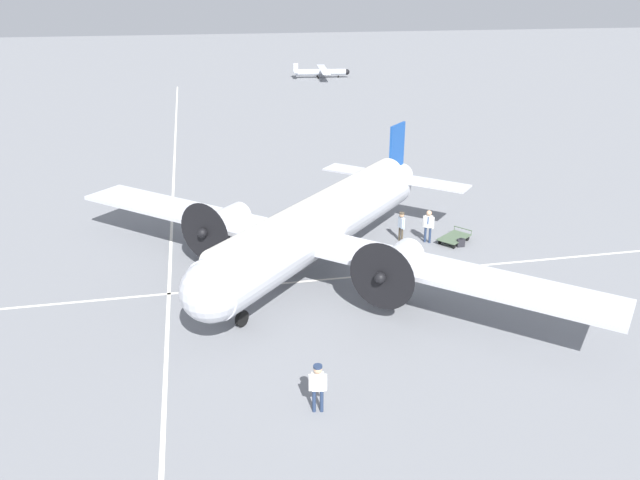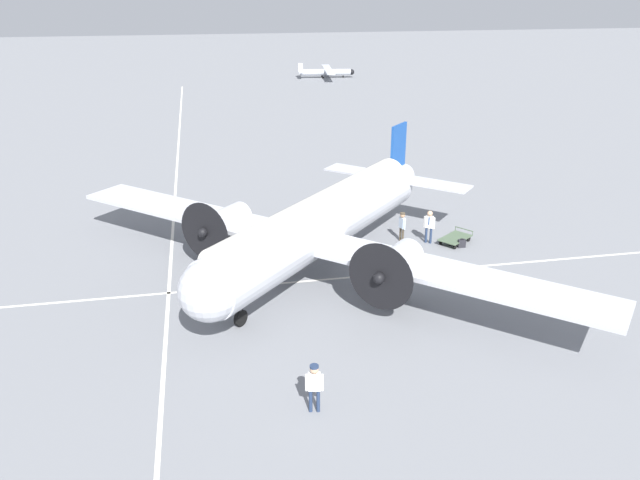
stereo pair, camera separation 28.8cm
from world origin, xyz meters
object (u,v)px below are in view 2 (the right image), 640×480
Objects in this scene: passenger_boarding at (402,224)px; light_aircraft_distant at (327,72)px; suitcase_near_door at (462,243)px; baggage_cart at (455,238)px; ramp_agent at (429,223)px; crew_foreground at (314,383)px; airliner_main at (315,226)px.

light_aircraft_distant is at bearing 155.42° from passenger_boarding.
suitcase_near_door is at bearing 47.48° from passenger_boarding.
suitcase_near_door is 0.66m from baggage_cart.
ramp_agent is 0.84× the size of baggage_cart.
passenger_boarding is at bearing 17.70° from ramp_agent.
ramp_agent is at bearing -89.56° from light_aircraft_distant.
airliner_main is at bearing 89.87° from crew_foreground.
light_aircraft_distant is at bearing -95.11° from suitcase_near_door.
airliner_main is 1.96× the size of light_aircraft_distant.
crew_foreground is 0.16× the size of light_aircraft_distant.
suitcase_near_door is (-10.14, -11.92, -0.89)m from crew_foreground.
crew_foreground is 15.48m from ramp_agent.
ramp_agent is (-6.66, -2.63, -1.36)m from airliner_main.
crew_foreground is at bearing 92.40° from ramp_agent.
airliner_main reaches higher than crew_foreground.
baggage_cart is at bearing 62.08° from crew_foreground.
light_aircraft_distant reaches higher than suitcase_near_door.
baggage_cart is at bearing -155.26° from ramp_agent.
crew_foreground is at bearing 14.41° from baggage_cart.
light_aircraft_distant is at bearing 88.81° from crew_foreground.
passenger_boarding is (-5.31, -3.09, -1.44)m from airliner_main.
airliner_main is 10.06× the size of baggage_cart.
ramp_agent is 2.00m from suitcase_near_door.
light_aircraft_distant is (-15.77, -74.83, -0.26)m from crew_foreground.
light_aircraft_distant reaches higher than crew_foreground.
ramp_agent is 3.73× the size of suitcase_near_door.
ramp_agent is (-1.36, 0.45, 0.08)m from passenger_boarding.
suitcase_near_door is at bearing -88.09° from light_aircraft_distant.
crew_foreground is 0.82× the size of baggage_cart.
baggage_cart is (-8.09, -2.34, -2.20)m from airliner_main.
baggage_cart is at bearing 58.30° from passenger_boarding.
passenger_boarding is 3.37× the size of suitcase_near_door.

